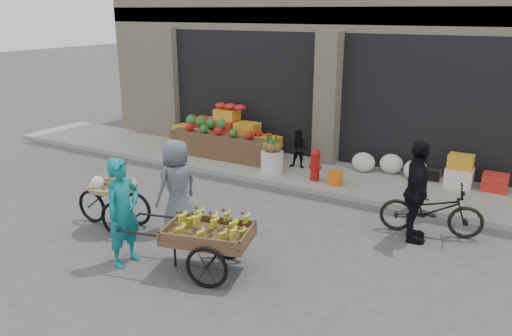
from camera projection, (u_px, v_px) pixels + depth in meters
The scene contains 15 objects.
ground at pixel (210, 243), 8.35m from camera, with size 80.00×80.00×0.00m, color #424244.
sidewalk at pixel (310, 173), 11.71m from camera, with size 18.00×2.20×0.12m, color gray.
building at pixel (371, 23), 13.96m from camera, with size 14.00×6.45×7.00m.
fruit_display at pixel (228, 133), 12.94m from camera, with size 3.10×1.12×1.24m.
pineapple_bin at pixel (272, 162), 11.56m from camera, with size 0.52×0.52×0.50m, color silver.
fire_hydrant at pixel (315, 164), 10.96m from camera, with size 0.22×0.22×0.71m.
orange_bucket at pixel (335, 178), 10.75m from camera, with size 0.32×0.32×0.30m, color orange.
right_bay_goods at pixel (432, 170), 10.86m from camera, with size 3.35×0.60×0.70m.
seated_person at pixel (299, 149), 11.80m from camera, with size 0.45×0.35×0.93m, color black.
banana_cart at pixel (205, 231), 7.26m from camera, with size 2.26×1.33×0.89m.
vendor_woman at pixel (123, 212), 7.45m from camera, with size 0.61×0.40×1.68m, color #10787F.
tricycle_cart at pixel (114, 198), 8.77m from camera, with size 1.44×0.88×0.95m.
vendor_grey at pixel (177, 186), 8.60m from camera, with size 0.81×0.52×1.65m, color slate.
bicycle at pixel (431, 210), 8.56m from camera, with size 0.60×1.72×0.90m, color black.
cyclist at pixel (416, 192), 8.20m from camera, with size 1.02×0.42×1.74m, color black.
Camera 1 is at (4.45, -6.18, 3.72)m, focal length 35.00 mm.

